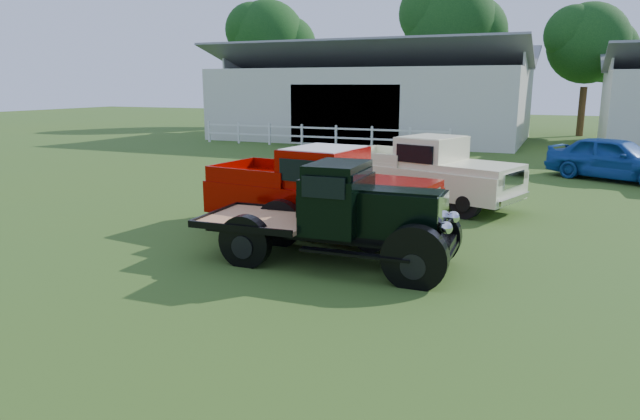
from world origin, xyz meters
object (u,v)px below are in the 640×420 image
at_px(white_pickup, 428,172).
at_px(red_pickup, 320,190).
at_px(vintage_flatbed, 333,213).
at_px(misc_car_blue, 615,159).

bearing_deg(white_pickup, red_pickup, -93.75).
bearing_deg(vintage_flatbed, misc_car_blue, 64.41).
height_order(vintage_flatbed, red_pickup, red_pickup).
bearing_deg(white_pickup, misc_car_blue, 71.08).
height_order(vintage_flatbed, white_pickup, vintage_flatbed).
relative_size(vintage_flatbed, red_pickup, 0.90).
height_order(vintage_flatbed, misc_car_blue, vintage_flatbed).
relative_size(white_pickup, misc_car_blue, 1.14).
xyz_separation_m(white_pickup, misc_car_blue, (5.09, 6.77, -0.18)).
bearing_deg(misc_car_blue, vintage_flatbed, -177.57).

